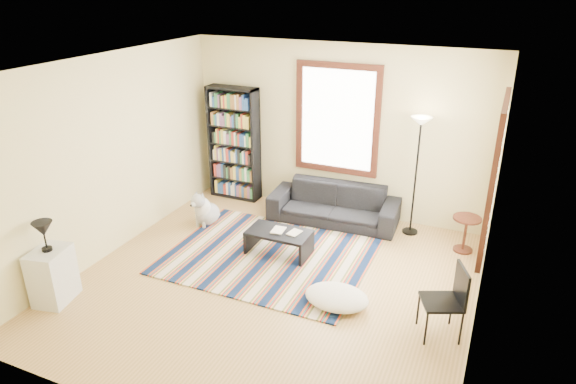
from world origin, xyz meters
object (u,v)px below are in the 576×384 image
at_px(coffee_table, 279,242).
at_px(white_cabinet, 53,276).
at_px(floor_cushion, 337,297).
at_px(side_table, 465,234).
at_px(sofa, 334,204).
at_px(dog, 207,207).
at_px(bookshelf, 234,144).
at_px(floor_lamp, 416,177).
at_px(folding_chair, 441,302).

xyz_separation_m(coffee_table, white_cabinet, (-2.06, -2.16, 0.17)).
bearing_deg(floor_cushion, coffee_table, 143.96).
bearing_deg(side_table, sofa, 175.38).
bearing_deg(dog, side_table, 20.00).
height_order(bookshelf, floor_cushion, bookshelf).
bearing_deg(floor_lamp, coffee_table, -138.51).
xyz_separation_m(coffee_table, floor_lamp, (1.61, 1.43, 0.75)).
height_order(folding_chair, white_cabinet, folding_chair).
bearing_deg(bookshelf, side_table, -6.19).
bearing_deg(floor_cushion, folding_chair, -4.08).
relative_size(sofa, dog, 3.55).
distance_m(bookshelf, coffee_table, 2.40).
xyz_separation_m(coffee_table, dog, (-1.46, 0.42, 0.11)).
height_order(sofa, bookshelf, bookshelf).
relative_size(sofa, floor_lamp, 1.11).
height_order(floor_lamp, white_cabinet, floor_lamp).
bearing_deg(folding_chair, white_cabinet, 171.58).
xyz_separation_m(floor_lamp, side_table, (0.83, -0.27, -0.66)).
xyz_separation_m(folding_chair, dog, (-3.85, 1.36, -0.14)).
bearing_deg(side_table, coffee_table, -154.58).
height_order(sofa, floor_cushion, sofa).
xyz_separation_m(sofa, folding_chair, (2.02, -2.26, 0.13)).
distance_m(side_table, folding_chair, 2.10).
height_order(sofa, coffee_table, sofa).
distance_m(coffee_table, dog, 1.53).
xyz_separation_m(bookshelf, floor_lamp, (3.20, -0.17, -0.07)).
distance_m(bookshelf, folding_chair, 4.75).
relative_size(sofa, bookshelf, 1.04).
xyz_separation_m(coffee_table, side_table, (2.44, 1.16, 0.09)).
relative_size(floor_lamp, folding_chair, 2.16).
relative_size(bookshelf, white_cabinet, 2.86).
bearing_deg(dog, coffee_table, -6.77).
relative_size(folding_chair, dog, 1.47).
bearing_deg(coffee_table, sofa, 74.26).
bearing_deg(white_cabinet, bookshelf, 71.12).
distance_m(sofa, folding_chair, 3.03).
bearing_deg(sofa, dog, -157.43).
xyz_separation_m(bookshelf, white_cabinet, (-0.47, -3.75, -0.65)).
bearing_deg(bookshelf, floor_lamp, -3.04).
bearing_deg(white_cabinet, side_table, 24.63).
bearing_deg(white_cabinet, dog, 65.23).
distance_m(floor_cushion, floor_lamp, 2.46).
bearing_deg(floor_lamp, bookshelf, 176.96).
distance_m(coffee_table, side_table, 2.70).
height_order(floor_lamp, dog, floor_lamp).
xyz_separation_m(white_cabinet, dog, (0.60, 2.58, -0.06)).
relative_size(sofa, folding_chair, 2.41).
distance_m(coffee_table, floor_lamp, 2.28).
height_order(side_table, dog, dog).
bearing_deg(side_table, folding_chair, -91.37).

